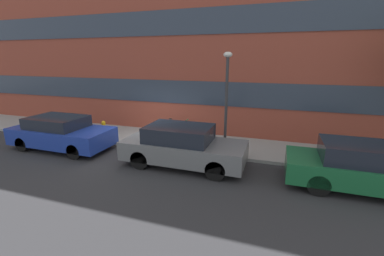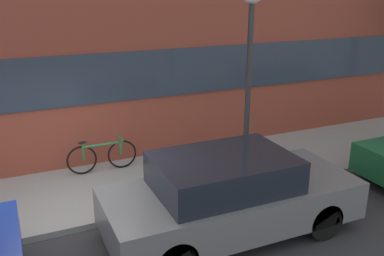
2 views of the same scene
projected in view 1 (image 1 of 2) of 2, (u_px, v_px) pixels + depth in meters
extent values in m
plane|color=#2B2B2D|center=(140.00, 148.00, 10.80)|extent=(56.00, 56.00, 0.00)
cube|color=gray|center=(154.00, 138.00, 11.96)|extent=(28.00, 2.57, 0.12)
cube|color=brown|center=(167.00, 35.00, 12.31)|extent=(28.00, 0.90, 9.51)
cube|color=#2D3847|center=(164.00, 91.00, 12.58)|extent=(25.76, 0.04, 1.10)
cube|color=#2D3847|center=(163.00, 23.00, 11.75)|extent=(25.76, 0.04, 1.10)
cube|color=#1E3899|center=(62.00, 136.00, 10.64)|extent=(4.23, 1.78, 0.69)
cube|color=black|center=(57.00, 122.00, 10.54)|extent=(2.20, 1.56, 0.45)
cylinder|color=black|center=(102.00, 139.00, 11.03)|extent=(0.59, 0.18, 0.59)
cylinder|color=black|center=(74.00, 152.00, 9.58)|extent=(0.59, 0.18, 0.59)
cylinder|color=black|center=(54.00, 134.00, 11.85)|extent=(0.59, 0.18, 0.59)
cylinder|color=black|center=(22.00, 144.00, 10.39)|extent=(0.59, 0.18, 0.59)
cube|color=slate|center=(184.00, 150.00, 8.96)|extent=(4.26, 1.75, 0.65)
cube|color=black|center=(179.00, 133.00, 8.86)|extent=(2.22, 1.54, 0.53)
cylinder|color=black|center=(226.00, 153.00, 9.33)|extent=(0.65, 0.18, 0.65)
cylinder|color=black|center=(215.00, 171.00, 7.90)|extent=(0.65, 0.18, 0.65)
cylinder|color=black|center=(160.00, 146.00, 10.15)|extent=(0.65, 0.18, 0.65)
cylinder|color=black|center=(140.00, 160.00, 8.72)|extent=(0.65, 0.18, 0.65)
cube|color=#195B33|center=(372.00, 173.00, 7.22)|extent=(4.57, 1.67, 0.62)
cube|color=black|center=(368.00, 153.00, 7.12)|extent=(2.38, 1.47, 0.53)
cylinder|color=black|center=(313.00, 165.00, 8.40)|extent=(0.61, 0.18, 0.61)
cylinder|color=black|center=(319.00, 185.00, 7.04)|extent=(0.61, 0.18, 0.61)
cylinder|color=gold|center=(105.00, 136.00, 11.99)|extent=(0.26, 0.26, 0.04)
cylinder|color=gold|center=(104.00, 130.00, 11.90)|extent=(0.18, 0.18, 0.59)
sphere|color=gold|center=(103.00, 123.00, 11.81)|extent=(0.19, 0.19, 0.19)
cylinder|color=gold|center=(101.00, 128.00, 11.94)|extent=(0.14, 0.07, 0.07)
cylinder|color=gold|center=(107.00, 129.00, 11.84)|extent=(0.14, 0.07, 0.07)
torus|color=black|center=(187.00, 128.00, 12.19)|extent=(0.65, 0.05, 0.65)
torus|color=black|center=(170.00, 127.00, 12.48)|extent=(0.65, 0.05, 0.65)
cylinder|color=#33723F|center=(178.00, 122.00, 12.26)|extent=(0.84, 0.07, 0.06)
cylinder|color=#33723F|center=(171.00, 123.00, 12.42)|extent=(0.06, 0.06, 0.37)
cylinder|color=#33723F|center=(186.00, 125.00, 12.15)|extent=(0.06, 0.06, 0.37)
ellipsoid|color=black|center=(171.00, 119.00, 12.36)|extent=(0.20, 0.08, 0.05)
cylinder|color=#33723F|center=(186.00, 120.00, 12.10)|extent=(0.06, 0.44, 0.05)
cylinder|color=#2D2D30|center=(226.00, 107.00, 9.61)|extent=(0.11, 0.11, 3.57)
ellipsoid|color=silver|center=(228.00, 55.00, 9.11)|extent=(0.32, 0.32, 0.20)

